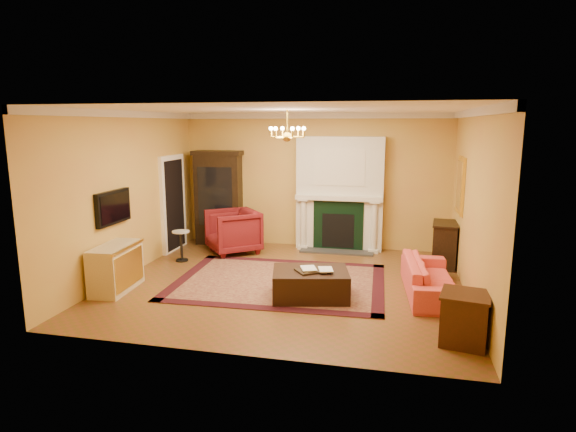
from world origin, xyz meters
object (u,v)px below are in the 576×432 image
(china_cabinet, at_px, (219,200))
(end_table, at_px, (464,320))
(leather_ottoman, at_px, (310,284))
(coral_sofa, at_px, (431,272))
(pedestal_table, at_px, (181,244))
(console_table, at_px, (444,245))
(commode, at_px, (116,268))
(wingback_armchair, at_px, (233,229))

(china_cabinet, relative_size, end_table, 3.25)
(end_table, height_order, leather_ottoman, end_table)
(coral_sofa, relative_size, end_table, 3.10)
(pedestal_table, height_order, console_table, console_table)
(end_table, xyz_separation_m, console_table, (0.06, 3.48, 0.11))
(console_table, bearing_deg, pedestal_table, -165.99)
(pedestal_table, distance_m, commode, 1.89)
(leather_ottoman, bearing_deg, coral_sofa, 4.54)
(commode, height_order, coral_sofa, commode)
(wingback_armchair, bearing_deg, commode, -60.76)
(pedestal_table, distance_m, console_table, 5.26)
(commode, distance_m, leather_ottoman, 3.28)
(end_table, height_order, console_table, console_table)
(pedestal_table, relative_size, leather_ottoman, 0.53)
(pedestal_table, relative_size, coral_sofa, 0.32)
(wingback_armchair, xyz_separation_m, leather_ottoman, (2.14, -2.39, -0.28))
(china_cabinet, height_order, console_table, china_cabinet)
(china_cabinet, distance_m, coral_sofa, 5.30)
(console_table, relative_size, leather_ottoman, 0.71)
(wingback_armchair, bearing_deg, coral_sofa, 27.18)
(wingback_armchair, relative_size, leather_ottoman, 0.86)
(wingback_armchair, xyz_separation_m, commode, (-1.12, -2.75, -0.13))
(commode, height_order, end_table, commode)
(end_table, relative_size, leather_ottoman, 0.53)
(pedestal_table, height_order, commode, commode)
(wingback_armchair, distance_m, pedestal_table, 1.20)
(end_table, bearing_deg, pedestal_table, 152.33)
(china_cabinet, bearing_deg, console_table, -13.37)
(wingback_armchair, bearing_deg, pedestal_table, -80.93)
(coral_sofa, bearing_deg, leather_ottoman, 102.37)
(coral_sofa, relative_size, console_table, 2.33)
(pedestal_table, distance_m, coral_sofa, 4.92)
(commode, distance_m, console_table, 6.12)
(pedestal_table, relative_size, commode, 0.60)
(china_cabinet, bearing_deg, coral_sofa, -32.81)
(leather_ottoman, bearing_deg, wingback_armchair, 119.28)
(coral_sofa, xyz_separation_m, leather_ottoman, (-1.89, -0.58, -0.15))
(china_cabinet, distance_m, commode, 3.57)
(end_table, bearing_deg, console_table, 89.01)
(china_cabinet, height_order, wingback_armchair, china_cabinet)
(china_cabinet, height_order, commode, china_cabinet)
(wingback_armchair, xyz_separation_m, coral_sofa, (4.03, -1.81, -0.13))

